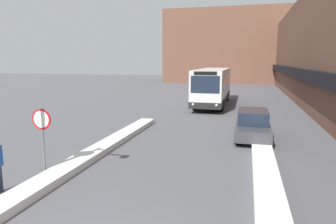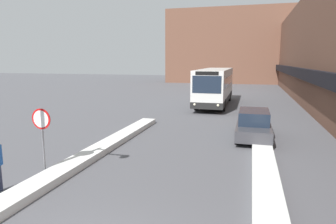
% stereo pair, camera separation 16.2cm
% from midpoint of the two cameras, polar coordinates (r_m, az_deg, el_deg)
% --- Properties ---
extents(building_backdrop_far, '(26.00, 8.00, 13.66)m').
position_cam_midpoint_polar(building_backdrop_far, '(59.72, 13.01, 12.06)').
color(building_backdrop_far, brown).
rests_on(building_backdrop_far, ground_plane).
extents(snow_bank_left, '(0.90, 16.10, 0.28)m').
position_cam_midpoint_polar(snow_bank_left, '(13.26, -14.79, -8.20)').
color(snow_bank_left, silver).
rests_on(snow_bank_left, ground_plane).
extents(snow_bank_right, '(0.90, 17.23, 0.28)m').
position_cam_midpoint_polar(snow_bank_right, '(13.42, 18.00, -8.15)').
color(snow_bank_right, silver).
rests_on(snow_bank_right, ground_plane).
extents(city_bus, '(2.57, 10.99, 3.39)m').
position_cam_midpoint_polar(city_bus, '(28.52, 9.08, 4.94)').
color(city_bus, silver).
rests_on(city_bus, ground_plane).
extents(parked_car_front, '(1.80, 4.55, 1.52)m').
position_cam_midpoint_polar(parked_car_front, '(16.84, 16.25, -2.29)').
color(parked_car_front, '#38383D').
rests_on(parked_car_front, ground_plane).
extents(stop_sign, '(0.76, 0.08, 2.47)m').
position_cam_midpoint_polar(stop_sign, '(11.69, -22.54, -2.64)').
color(stop_sign, gray).
rests_on(stop_sign, ground_plane).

